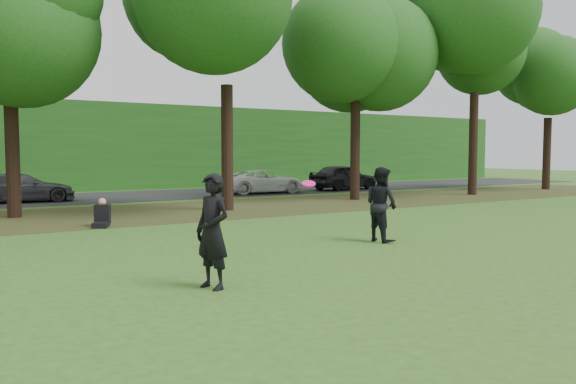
{
  "coord_description": "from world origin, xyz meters",
  "views": [
    {
      "loc": [
        -5.13,
        -6.48,
        2.13
      ],
      "look_at": [
        1.21,
        3.62,
        1.3
      ],
      "focal_mm": 35.0,
      "sensor_mm": 36.0,
      "label": 1
    }
  ],
  "objects_px": {
    "player_left": "(213,231)",
    "frisbee": "(309,184)",
    "player_right": "(381,204)",
    "seated_person": "(102,216)"
  },
  "relations": [
    {
      "from": "player_left",
      "to": "frisbee",
      "type": "bearing_deg",
      "value": 92.44
    },
    {
      "from": "player_left",
      "to": "frisbee",
      "type": "relative_size",
      "value": 4.95
    },
    {
      "from": "frisbee",
      "to": "player_right",
      "type": "bearing_deg",
      "value": 23.6
    },
    {
      "from": "player_left",
      "to": "frisbee",
      "type": "height_order",
      "value": "player_left"
    },
    {
      "from": "player_right",
      "to": "seated_person",
      "type": "bearing_deg",
      "value": 38.07
    },
    {
      "from": "player_right",
      "to": "seated_person",
      "type": "xyz_separation_m",
      "value": [
        -5.05,
        6.27,
        -0.59
      ]
    },
    {
      "from": "player_left",
      "to": "seated_person",
      "type": "relative_size",
      "value": 2.17
    },
    {
      "from": "player_left",
      "to": "seated_person",
      "type": "distance_m",
      "value": 8.49
    },
    {
      "from": "frisbee",
      "to": "seated_person",
      "type": "xyz_separation_m",
      "value": [
        -2.04,
        7.59,
        -1.23
      ]
    },
    {
      "from": "seated_person",
      "to": "player_right",
      "type": "bearing_deg",
      "value": -26.25
    }
  ]
}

